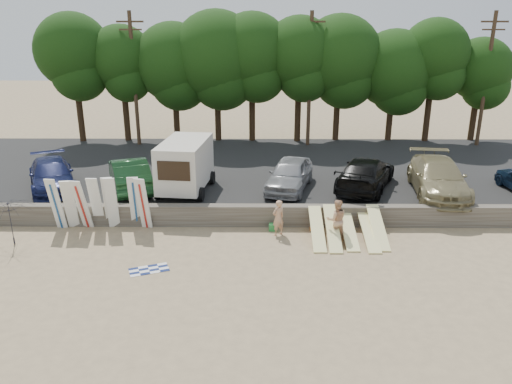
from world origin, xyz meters
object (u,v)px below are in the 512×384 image
(car_2, at_px, (290,174))
(beachgoer_a, at_px, (278,218))
(beachgoer_b, at_px, (336,220))
(beach_umbrella, at_px, (10,223))
(box_trailer, at_px, (185,163))
(car_3, at_px, (366,173))
(car_0, at_px, (52,175))
(car_4, at_px, (438,177))
(cooler, at_px, (273,227))
(car_1, at_px, (129,174))

(car_2, height_order, beachgoer_a, car_2)
(car_2, relative_size, beachgoer_b, 2.57)
(beach_umbrella, bearing_deg, box_trailer, 36.83)
(car_2, xyz_separation_m, car_3, (3.99, 0.13, 0.02))
(car_0, relative_size, car_4, 0.87)
(car_4, relative_size, beachgoer_a, 3.63)
(cooler, bearing_deg, car_0, 166.83)
(car_2, relative_size, cooler, 12.49)
(car_1, height_order, beachgoer_a, car_1)
(car_0, xyz_separation_m, cooler, (11.53, -3.77, -1.30))
(car_4, height_order, cooler, car_4)
(car_0, relative_size, car_1, 1.03)
(car_4, bearing_deg, box_trailer, -174.17)
(car_0, height_order, car_2, car_2)
(box_trailer, xyz_separation_m, cooler, (4.45, -3.45, -2.04))
(box_trailer, relative_size, car_4, 0.73)
(car_3, bearing_deg, car_0, 23.82)
(box_trailer, height_order, car_3, box_trailer)
(car_2, bearing_deg, beachgoer_b, -54.19)
(beachgoer_b, bearing_deg, beachgoer_a, -14.49)
(car_0, bearing_deg, car_1, -25.00)
(car_0, bearing_deg, car_3, -24.26)
(box_trailer, xyz_separation_m, car_4, (12.89, -0.30, -0.62))
(beach_umbrella, bearing_deg, car_0, 93.08)
(car_4, distance_m, beach_umbrella, 20.26)
(car_3, distance_m, beachgoer_b, 5.41)
(car_1, bearing_deg, box_trailer, 153.19)
(car_4, height_order, beach_umbrella, car_4)
(cooler, bearing_deg, car_2, 81.24)
(beachgoer_a, height_order, beach_umbrella, beach_umbrella)
(car_2, height_order, beachgoer_b, car_2)
(box_trailer, relative_size, beachgoer_a, 2.66)
(cooler, bearing_deg, beach_umbrella, -166.79)
(box_trailer, height_order, car_2, box_trailer)
(box_trailer, height_order, car_0, box_trailer)
(car_2, bearing_deg, car_0, -164.36)
(car_4, bearing_deg, beachgoer_b, -137.34)
(box_trailer, height_order, beachgoer_a, box_trailer)
(box_trailer, distance_m, car_2, 5.44)
(car_3, xyz_separation_m, beach_umbrella, (-16.16, -5.60, -0.52))
(beachgoer_a, xyz_separation_m, beachgoer_b, (2.52, -0.43, 0.09))
(box_trailer, height_order, cooler, box_trailer)
(car_4, relative_size, beach_umbrella, 2.68)
(car_1, relative_size, cooler, 13.36)
(car_3, distance_m, car_4, 3.61)
(box_trailer, bearing_deg, cooler, -31.45)
(box_trailer, xyz_separation_m, beachgoer_a, (4.65, -3.95, -1.37))
(car_2, distance_m, car_4, 7.54)
(beachgoer_a, xyz_separation_m, cooler, (-0.20, 0.50, -0.67))
(car_0, height_order, car_1, car_1)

